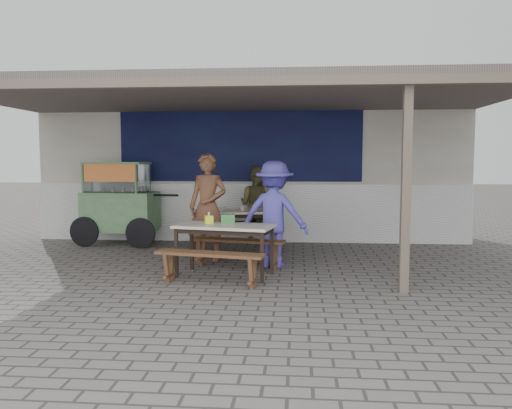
{
  "coord_description": "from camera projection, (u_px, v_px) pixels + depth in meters",
  "views": [
    {
      "loc": [
        0.99,
        -7.28,
        1.67
      ],
      "look_at": [
        0.31,
        0.9,
        0.95
      ],
      "focal_mm": 35.0,
      "sensor_mm": 36.0,
      "label": 1
    }
  ],
  "objects": [
    {
      "name": "ground",
      "position": [
        230.0,
        273.0,
        7.46
      ],
      "size": [
        60.0,
        60.0,
        0.0
      ],
      "primitive_type": "plane",
      "color": "#635F5A",
      "rests_on": "ground"
    },
    {
      "name": "back_wall",
      "position": [
        252.0,
        159.0,
        10.86
      ],
      "size": [
        9.0,
        1.28,
        3.5
      ],
      "color": "beige",
      "rests_on": "ground"
    },
    {
      "name": "warung_roof",
      "position": [
        238.0,
        97.0,
        8.11
      ],
      "size": [
        9.0,
        4.21,
        2.81
      ],
      "color": "#605653",
      "rests_on": "ground"
    },
    {
      "name": "table_left",
      "position": [
        232.0,
        215.0,
        9.3
      ],
      "size": [
        1.61,
        1.02,
        0.75
      ],
      "rotation": [
        0.0,
        0.0,
        0.2
      ],
      "color": "beige",
      "rests_on": "ground"
    },
    {
      "name": "bench_left_street",
      "position": [
        235.0,
        238.0,
        8.67
      ],
      "size": [
        1.61,
        0.59,
        0.45
      ],
      "rotation": [
        0.0,
        0.0,
        0.2
      ],
      "color": "brown",
      "rests_on": "ground"
    },
    {
      "name": "bench_left_wall",
      "position": [
        230.0,
        227.0,
        10.0
      ],
      "size": [
        1.61,
        0.59,
        0.45
      ],
      "rotation": [
        0.0,
        0.0,
        0.2
      ],
      "color": "brown",
      "rests_on": "ground"
    },
    {
      "name": "table_right",
      "position": [
        225.0,
        230.0,
        7.22
      ],
      "size": [
        1.5,
        0.93,
        0.75
      ],
      "rotation": [
        0.0,
        0.0,
        -0.2
      ],
      "color": "beige",
      "rests_on": "ground"
    },
    {
      "name": "bench_right_street",
      "position": [
        210.0,
        261.0,
        6.68
      ],
      "size": [
        1.53,
        0.57,
        0.45
      ],
      "rotation": [
        0.0,
        0.0,
        -0.2
      ],
      "color": "brown",
      "rests_on": "ground"
    },
    {
      "name": "bench_right_wall",
      "position": [
        237.0,
        246.0,
        7.82
      ],
      "size": [
        1.53,
        0.57,
        0.45
      ],
      "rotation": [
        0.0,
        0.0,
        -0.2
      ],
      "color": "brown",
      "rests_on": "ground"
    },
    {
      "name": "vendor_cart",
      "position": [
        119.0,
        200.0,
        9.96
      ],
      "size": [
        2.11,
        0.91,
        1.65
      ],
      "rotation": [
        0.0,
        0.0,
        -0.08
      ],
      "color": "#719E69",
      "rests_on": "ground"
    },
    {
      "name": "patron_street_side",
      "position": [
        208.0,
        207.0,
        8.33
      ],
      "size": [
        0.73,
        0.56,
        1.8
      ],
      "primitive_type": "imported",
      "rotation": [
        0.0,
        0.0,
        -0.22
      ],
      "color": "brown",
      "rests_on": "ground"
    },
    {
      "name": "patron_wall_side",
      "position": [
        257.0,
        205.0,
        10.11
      ],
      "size": [
        0.94,
        0.86,
        1.57
      ],
      "primitive_type": "imported",
      "rotation": [
        0.0,
        0.0,
        2.71
      ],
      "color": "brown",
      "rests_on": "ground"
    },
    {
      "name": "patron_right_table",
      "position": [
        274.0,
        214.0,
        7.85
      ],
      "size": [
        1.2,
        0.86,
        1.68
      ],
      "primitive_type": "imported",
      "rotation": [
        0.0,
        0.0,
        2.9
      ],
      "color": "#5049B8",
      "rests_on": "ground"
    },
    {
      "name": "tissue_box",
      "position": [
        209.0,
        219.0,
        7.39
      ],
      "size": [
        0.15,
        0.15,
        0.11
      ],
      "primitive_type": "cube",
      "rotation": [
        0.0,
        0.0,
        0.36
      ],
      "color": "#F1F929",
      "rests_on": "table_right"
    },
    {
      "name": "donation_box",
      "position": [
        228.0,
        219.0,
        7.4
      ],
      "size": [
        0.22,
        0.17,
        0.13
      ],
      "primitive_type": "cube",
      "rotation": [
        0.0,
        0.0,
        0.17
      ],
      "color": "#377C3F",
      "rests_on": "table_right"
    },
    {
      "name": "condiment_jar",
      "position": [
        242.0,
        208.0,
        9.42
      ],
      "size": [
        0.07,
        0.07,
        0.08
      ],
      "primitive_type": "cylinder",
      "color": "silver",
      "rests_on": "table_left"
    },
    {
      "name": "condiment_bowl",
      "position": [
        220.0,
        209.0,
        9.38
      ],
      "size": [
        0.27,
        0.27,
        0.05
      ],
      "primitive_type": "imported",
      "rotation": [
        0.0,
        0.0,
        0.42
      ],
      "color": "silver",
      "rests_on": "table_left"
    }
  ]
}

